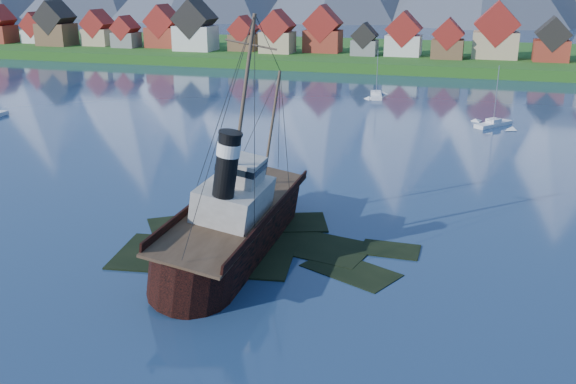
# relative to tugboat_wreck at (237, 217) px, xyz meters

# --- Properties ---
(ground) EXTENTS (1400.00, 1400.00, 0.00)m
(ground) POSITION_rel_tugboat_wreck_xyz_m (0.79, -1.74, -3.22)
(ground) COLOR navy
(ground) RESTS_ON ground
(shoal) EXTENTS (31.71, 21.24, 1.14)m
(shoal) POSITION_rel_tugboat_wreck_xyz_m (2.57, 0.41, -3.57)
(shoal) COLOR black
(shoal) RESTS_ON ground
(shore_bank) EXTENTS (600.00, 80.00, 3.20)m
(shore_bank) POSITION_rel_tugboat_wreck_xyz_m (0.79, 168.26, -3.22)
(shore_bank) COLOR #224914
(shore_bank) RESTS_ON ground
(seawall) EXTENTS (600.00, 2.50, 2.00)m
(seawall) POSITION_rel_tugboat_wreck_xyz_m (0.79, 130.26, -3.22)
(seawall) COLOR #3F3D38
(seawall) RESTS_ON ground
(town) EXTENTS (250.96, 16.69, 17.30)m
(town) POSITION_rel_tugboat_wreck_xyz_m (-32.33, 150.44, 5.76)
(town) COLOR maroon
(town) RESTS_ON ground
(tugboat_wreck) EXTENTS (7.54, 32.50, 25.75)m
(tugboat_wreck) POSITION_rel_tugboat_wreck_xyz_m (0.00, 0.00, 0.00)
(tugboat_wreck) COLOR black
(tugboat_wreck) RESTS_ON ground
(sailboat_d) EXTENTS (7.13, 8.23, 11.94)m
(sailboat_d) POSITION_rel_tugboat_wreck_xyz_m (26.43, 67.45, -2.95)
(sailboat_d) COLOR silver
(sailboat_d) RESTS_ON ground
(sailboat_e) EXTENTS (4.20, 10.21, 11.51)m
(sailboat_e) POSITION_rel_tugboat_wreck_xyz_m (-0.04, 92.31, -2.97)
(sailboat_e) COLOR silver
(sailboat_e) RESTS_ON ground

